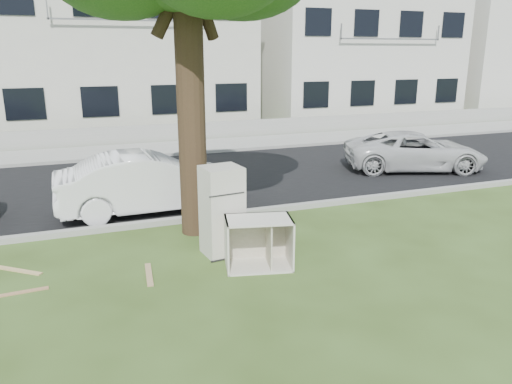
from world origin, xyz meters
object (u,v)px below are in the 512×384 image
object	(u,v)px
cabinet	(259,243)
car_center	(150,182)
fridge	(222,211)
car_right	(415,151)

from	to	relation	value
cabinet	car_center	world-z (taller)	car_center
fridge	car_right	size ratio (longest dim) A/B	0.38
fridge	car_right	world-z (taller)	fridge
cabinet	car_center	bearing A→B (deg)	120.87
fridge	car_right	bearing A→B (deg)	22.99
cabinet	car_right	size ratio (longest dim) A/B	0.26
car_right	car_center	bearing A→B (deg)	118.95
fridge	car_center	distance (m)	3.07
cabinet	car_center	xyz separation A→B (m)	(-1.22, 3.72, 0.25)
fridge	car_center	world-z (taller)	fridge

